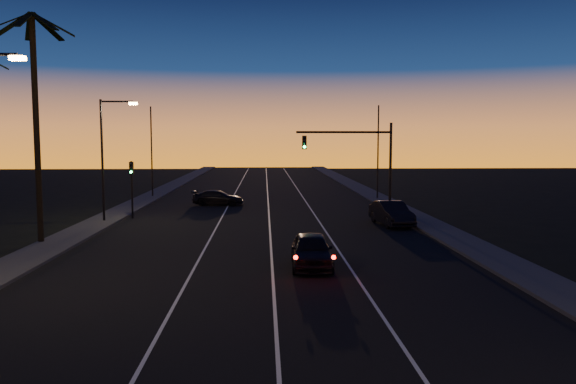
{
  "coord_description": "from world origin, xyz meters",
  "views": [
    {
      "loc": [
        0.17,
        -1.16,
        5.77
      ],
      "look_at": [
        1.26,
        24.74,
        3.34
      ],
      "focal_mm": 35.0,
      "sensor_mm": 36.0,
      "label": 1
    }
  ],
  "objects_px": {
    "lead_car": "(311,250)",
    "right_car": "(391,213)",
    "cross_car": "(218,198)",
    "signal_mast": "(359,153)"
  },
  "relations": [
    {
      "from": "lead_car",
      "to": "right_car",
      "type": "bearing_deg",
      "value": 62.17
    },
    {
      "from": "right_car",
      "to": "cross_car",
      "type": "xyz_separation_m",
      "value": [
        -12.61,
        12.08,
        -0.15
      ]
    },
    {
      "from": "cross_car",
      "to": "lead_car",
      "type": "bearing_deg",
      "value": -75.67
    },
    {
      "from": "signal_mast",
      "to": "cross_car",
      "type": "height_order",
      "value": "signal_mast"
    },
    {
      "from": "cross_car",
      "to": "signal_mast",
      "type": "bearing_deg",
      "value": -35.92
    },
    {
      "from": "signal_mast",
      "to": "right_car",
      "type": "xyz_separation_m",
      "value": [
        1.56,
        -4.07,
        -3.97
      ]
    },
    {
      "from": "lead_car",
      "to": "right_car",
      "type": "height_order",
      "value": "right_car"
    },
    {
      "from": "signal_mast",
      "to": "right_car",
      "type": "height_order",
      "value": "signal_mast"
    },
    {
      "from": "signal_mast",
      "to": "cross_car",
      "type": "relative_size",
      "value": 1.52
    },
    {
      "from": "lead_car",
      "to": "cross_car",
      "type": "bearing_deg",
      "value": 104.33
    }
  ]
}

